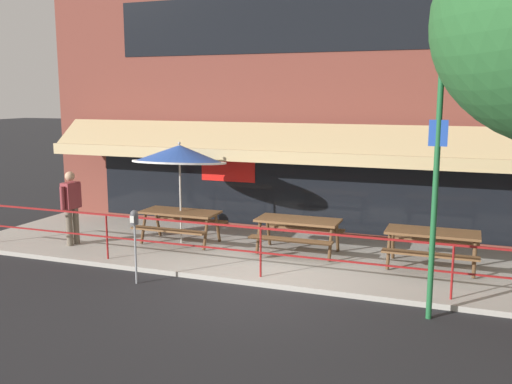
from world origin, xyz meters
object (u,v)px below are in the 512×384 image
street_sign_pole (435,188)px  picnic_table_left (180,218)px  parking_meter_near (135,224)px  picnic_table_centre (298,226)px  picnic_table_right (432,239)px  patio_umbrella_left (179,155)px  pedestrian_walking (71,204)px

street_sign_pole → picnic_table_left: bearing=157.0°
parking_meter_near → picnic_table_left: bearing=99.6°
picnic_table_centre → picnic_table_right: size_ratio=1.00×
picnic_table_right → parking_meter_near: size_ratio=1.27×
patio_umbrella_left → parking_meter_near: 2.87m
pedestrian_walking → street_sign_pole: size_ratio=0.42×
picnic_table_left → patio_umbrella_left: bearing=90.0°
parking_meter_near → street_sign_pole: size_ratio=0.35×
picnic_table_left → picnic_table_centre: bearing=2.7°
patio_umbrella_left → parking_meter_near: patio_umbrella_left is taller
picnic_table_left → picnic_table_right: bearing=0.1°
patio_umbrella_left → pedestrian_walking: patio_umbrella_left is taller
picnic_table_centre → pedestrian_walking: bearing=-167.6°
picnic_table_centre → patio_umbrella_left: (-2.81, -0.11, 1.47)m
picnic_table_centre → street_sign_pole: 4.15m
picnic_table_right → parking_meter_near: parking_meter_near is taller
picnic_table_left → picnic_table_centre: 2.81m
pedestrian_walking → parking_meter_near: pedestrian_walking is taller
picnic_table_left → street_sign_pole: street_sign_pole is taller
parking_meter_near → picnic_table_right: bearing=26.9°
patio_umbrella_left → street_sign_pole: 6.26m
parking_meter_near → pedestrian_walking: bearing=149.1°
picnic_table_centre → pedestrian_walking: (-5.09, -1.12, 0.35)m
pedestrian_walking → parking_meter_near: size_ratio=1.20×
pedestrian_walking → street_sign_pole: street_sign_pole is taller
patio_umbrella_left → pedestrian_walking: 2.73m
pedestrian_walking → picnic_table_left: bearing=23.5°
picnic_table_left → parking_meter_near: (0.44, -2.62, 0.44)m
picnic_table_centre → picnic_table_right: (2.81, -0.12, 0.00)m
picnic_table_centre → parking_meter_near: size_ratio=1.27×
picnic_table_left → picnic_table_right: 5.62m
picnic_table_left → street_sign_pole: 6.40m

